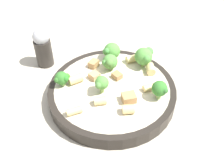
{
  "coord_description": "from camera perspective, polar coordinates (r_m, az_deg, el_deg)",
  "views": [
    {
      "loc": [
        -0.2,
        -0.35,
        0.41
      ],
      "look_at": [
        0.0,
        0.0,
        0.04
      ],
      "focal_mm": 45.0,
      "sensor_mm": 36.0,
      "label": 1
    }
  ],
  "objects": [
    {
      "name": "rigatoni_0",
      "position": [
        0.52,
        -2.43,
        -3.43
      ],
      "size": [
        0.03,
        0.02,
        0.02
      ],
      "primitive_type": "cylinder",
      "rotation": [
        1.57,
        0.0,
        1.21
      ],
      "color": "#E0C67F",
      "rests_on": "pasta_bowl"
    },
    {
      "name": "broccoli_floret_5",
      "position": [
        0.53,
        -2.12,
        0.11
      ],
      "size": [
        0.03,
        0.03,
        0.04
      ],
      "color": "#93B766",
      "rests_on": "pasta_bowl"
    },
    {
      "name": "rigatoni_1",
      "position": [
        0.57,
        -7.43,
        1.02
      ],
      "size": [
        0.03,
        0.02,
        0.02
      ],
      "primitive_type": "cylinder",
      "rotation": [
        1.57,
        0.0,
        1.54
      ],
      "color": "#E0C67F",
      "rests_on": "pasta_bowl"
    },
    {
      "name": "ground_plane",
      "position": [
        0.58,
        0.0,
        -2.8
      ],
      "size": [
        2.0,
        2.0,
        0.0
      ],
      "primitive_type": "plane",
      "color": "#BCB29E"
    },
    {
      "name": "rigatoni_6",
      "position": [
        0.51,
        -7.7,
        -5.45
      ],
      "size": [
        0.03,
        0.02,
        0.01
      ],
      "primitive_type": "cylinder",
      "rotation": [
        1.57,
        0.0,
        1.42
      ],
      "color": "#E0C67F",
      "rests_on": "pasta_bowl"
    },
    {
      "name": "rigatoni_4",
      "position": [
        0.62,
        4.19,
        5.18
      ],
      "size": [
        0.03,
        0.02,
        0.02
      ],
      "primitive_type": "cylinder",
      "rotation": [
        1.57,
        0.0,
        1.41
      ],
      "color": "#E0C67F",
      "rests_on": "pasta_bowl"
    },
    {
      "name": "broccoli_floret_1",
      "position": [
        0.56,
        -10.13,
        1.15
      ],
      "size": [
        0.03,
        0.03,
        0.03
      ],
      "color": "#84AD60",
      "rests_on": "pasta_bowl"
    },
    {
      "name": "rigatoni_3",
      "position": [
        0.51,
        3.32,
        -5.14
      ],
      "size": [
        0.03,
        0.02,
        0.02
      ],
      "primitive_type": "cylinder",
      "rotation": [
        1.57,
        0.0,
        1.11
      ],
      "color": "#E0C67F",
      "rests_on": "pasta_bowl"
    },
    {
      "name": "pasta_bowl",
      "position": [
        0.56,
        0.0,
        -1.6
      ],
      "size": [
        0.25,
        0.25,
        0.03
      ],
      "color": "#28231E",
      "rests_on": "ground_plane"
    },
    {
      "name": "broccoli_floret_0",
      "position": [
        0.59,
        -0.48,
        4.5
      ],
      "size": [
        0.03,
        0.03,
        0.04
      ],
      "color": "#9EC175",
      "rests_on": "pasta_bowl"
    },
    {
      "name": "rigatoni_2",
      "position": [
        0.55,
        7.62,
        -0.66
      ],
      "size": [
        0.03,
        0.02,
        0.01
      ],
      "primitive_type": "cylinder",
      "rotation": [
        1.57,
        0.0,
        1.39
      ],
      "color": "#E0C67F",
      "rests_on": "pasta_bowl"
    },
    {
      "name": "chicken_chunk_3",
      "position": [
        0.6,
        -3.98,
        4.04
      ],
      "size": [
        0.03,
        0.02,
        0.01
      ],
      "primitive_type": "cube",
      "rotation": [
        0.0,
        0.0,
        0.47
      ],
      "color": "tan",
      "rests_on": "pasta_bowl"
    },
    {
      "name": "broccoli_floret_2",
      "position": [
        0.53,
        9.78,
        -1.02
      ],
      "size": [
        0.03,
        0.03,
        0.04
      ],
      "color": "#93B766",
      "rests_on": "pasta_bowl"
    },
    {
      "name": "chicken_chunk_2",
      "position": [
        0.57,
        -3.59,
        1.67
      ],
      "size": [
        0.02,
        0.02,
        0.01
      ],
      "primitive_type": "cube",
      "rotation": [
        0.0,
        0.0,
        1.81
      ],
      "color": "tan",
      "rests_on": "pasta_bowl"
    },
    {
      "name": "broccoli_floret_3",
      "position": [
        0.61,
        -0.12,
        6.74
      ],
      "size": [
        0.04,
        0.04,
        0.04
      ],
      "color": "#9EC175",
      "rests_on": "pasta_bowl"
    },
    {
      "name": "rigatoni_5",
      "position": [
        0.59,
        8.04,
        2.84
      ],
      "size": [
        0.03,
        0.03,
        0.02
      ],
      "primitive_type": "cylinder",
      "rotation": [
        1.57,
        0.0,
        2.68
      ],
      "color": "#E0C67F",
      "rests_on": "pasta_bowl"
    },
    {
      "name": "pepper_shaker",
      "position": [
        0.65,
        -13.88,
        7.24
      ],
      "size": [
        0.04,
        0.04,
        0.09
      ],
      "color": "#332D28",
      "rests_on": "ground_plane"
    },
    {
      "name": "chicken_chunk_0",
      "position": [
        0.57,
        1.03,
        1.69
      ],
      "size": [
        0.02,
        0.02,
        0.01
      ],
      "primitive_type": "cube",
      "rotation": [
        0.0,
        0.0,
        1.76
      ],
      "color": "#A87A4C",
      "rests_on": "pasta_bowl"
    },
    {
      "name": "chicken_chunk_1",
      "position": [
        0.53,
        3.44,
        -2.82
      ],
      "size": [
        0.03,
        0.03,
        0.02
      ],
      "primitive_type": "cube",
      "rotation": [
        0.0,
        0.0,
        2.85
      ],
      "color": "tan",
      "rests_on": "pasta_bowl"
    },
    {
      "name": "broccoli_floret_4",
      "position": [
        0.59,
        6.58,
        5.67
      ],
      "size": [
        0.04,
        0.04,
        0.04
      ],
      "color": "#93B766",
      "rests_on": "pasta_bowl"
    }
  ]
}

